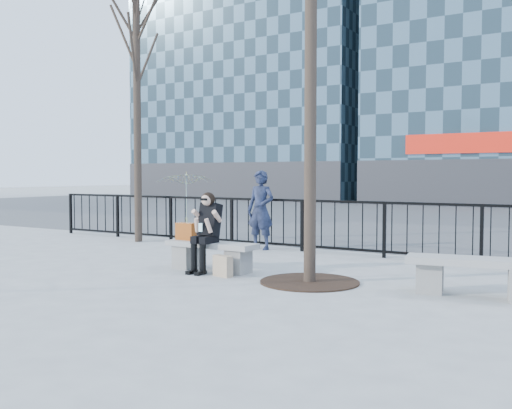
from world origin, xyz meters
The scene contains 13 objects.
ground centered at (0.00, 0.00, 0.00)m, with size 120.00×120.00×0.00m, color gray.
street_surface centered at (0.00, 15.00, 0.00)m, with size 60.00×23.00×0.01m, color #474747.
railing centered at (0.00, 3.00, 0.55)m, with size 14.00×0.06×1.10m.
building_left centered at (-15.00, 27.00, 11.30)m, with size 16.20×10.20×22.60m.
tree_left centered at (-4.00, 2.50, 4.86)m, with size 2.80×2.80×6.50m.
tree_grate centered at (1.90, -0.10, 0.01)m, with size 1.50×1.50×0.02m, color black.
bench_main centered at (0.00, 0.00, 0.30)m, with size 1.65×0.46×0.49m.
bench_second centered at (4.21, 0.15, 0.32)m, with size 1.76×0.49×0.52m.
seated_woman centered at (0.00, -0.16, 0.67)m, with size 0.50×0.64×1.34m.
handbag centered at (-0.55, 0.02, 0.64)m, with size 0.36×0.17×0.30m, color #A64A14.
shopping_bag centered at (0.49, -0.36, 0.17)m, with size 0.36×0.13×0.34m, color #C8B08D.
standing_man centered at (-0.71, 2.80, 0.86)m, with size 0.63×0.41×1.72m, color black.
vendor_umbrella centered at (-5.55, 6.30, 0.86)m, with size 1.88×1.92×1.73m, color yellow.
Camera 1 is at (5.66, -7.78, 1.63)m, focal length 40.00 mm.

